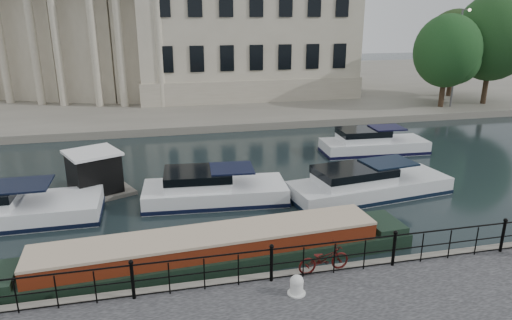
{
  "coord_description": "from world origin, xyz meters",
  "views": [
    {
      "loc": [
        -3.11,
        -13.79,
        8.2
      ],
      "look_at": [
        0.5,
        2.0,
        3.0
      ],
      "focal_mm": 32.0,
      "sensor_mm": 36.0,
      "label": 1
    }
  ],
  "objects_px": {
    "bicycle": "(324,259)",
    "harbour_hut": "(94,175)",
    "narrowboat": "(211,255)",
    "mooring_bollard": "(297,285)"
  },
  "relations": [
    {
      "from": "bicycle",
      "to": "harbour_hut",
      "type": "height_order",
      "value": "harbour_hut"
    },
    {
      "from": "narrowboat",
      "to": "bicycle",
      "type": "bearing_deg",
      "value": -36.42
    },
    {
      "from": "narrowboat",
      "to": "harbour_hut",
      "type": "height_order",
      "value": "harbour_hut"
    },
    {
      "from": "bicycle",
      "to": "mooring_bollard",
      "type": "relative_size",
      "value": 2.82
    },
    {
      "from": "mooring_bollard",
      "to": "narrowboat",
      "type": "xyz_separation_m",
      "value": [
        -2.07,
        3.05,
        -0.46
      ]
    },
    {
      "from": "mooring_bollard",
      "to": "narrowboat",
      "type": "bearing_deg",
      "value": 124.14
    },
    {
      "from": "bicycle",
      "to": "harbour_hut",
      "type": "xyz_separation_m",
      "value": [
        -7.75,
        9.77,
        -0.04
      ]
    },
    {
      "from": "narrowboat",
      "to": "harbour_hut",
      "type": "xyz_separation_m",
      "value": [
        -4.51,
        7.67,
        0.59
      ]
    },
    {
      "from": "mooring_bollard",
      "to": "narrowboat",
      "type": "relative_size",
      "value": 0.04
    },
    {
      "from": "harbour_hut",
      "to": "bicycle",
      "type": "bearing_deg",
      "value": -76.28
    }
  ]
}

